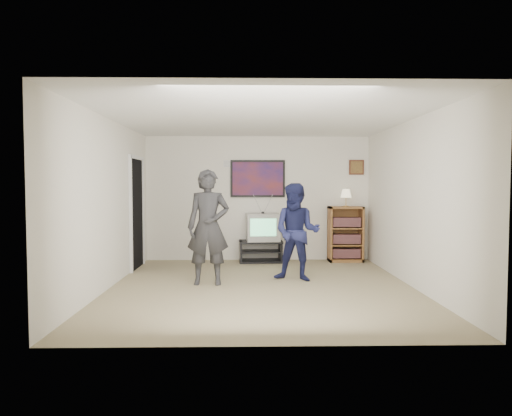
{
  "coord_description": "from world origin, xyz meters",
  "views": [
    {
      "loc": [
        -0.22,
        -6.72,
        1.52
      ],
      "look_at": [
        -0.07,
        0.65,
        1.15
      ],
      "focal_mm": 32.0,
      "sensor_mm": 36.0,
      "label": 1
    }
  ],
  "objects_px": {
    "media_stand": "(261,251)",
    "person_tall": "(208,227)",
    "crt_television": "(263,227)",
    "bookshelf": "(345,234)",
    "person_short": "(297,232)"
  },
  "relations": [
    {
      "from": "media_stand",
      "to": "crt_television",
      "type": "height_order",
      "value": "crt_television"
    },
    {
      "from": "crt_television",
      "to": "person_tall",
      "type": "relative_size",
      "value": 0.36
    },
    {
      "from": "bookshelf",
      "to": "person_tall",
      "type": "xyz_separation_m",
      "value": [
        -2.55,
        -2.05,
        0.33
      ]
    },
    {
      "from": "bookshelf",
      "to": "person_short",
      "type": "relative_size",
      "value": 0.71
    },
    {
      "from": "media_stand",
      "to": "person_tall",
      "type": "height_order",
      "value": "person_tall"
    },
    {
      "from": "bookshelf",
      "to": "person_short",
      "type": "bearing_deg",
      "value": -122.76
    },
    {
      "from": "bookshelf",
      "to": "crt_television",
      "type": "bearing_deg",
      "value": -178.26
    },
    {
      "from": "media_stand",
      "to": "bookshelf",
      "type": "distance_m",
      "value": 1.73
    },
    {
      "from": "bookshelf",
      "to": "person_short",
      "type": "height_order",
      "value": "person_short"
    },
    {
      "from": "crt_television",
      "to": "bookshelf",
      "type": "distance_m",
      "value": 1.66
    },
    {
      "from": "crt_television",
      "to": "person_tall",
      "type": "bearing_deg",
      "value": -118.33
    },
    {
      "from": "crt_television",
      "to": "person_tall",
      "type": "height_order",
      "value": "person_tall"
    },
    {
      "from": "media_stand",
      "to": "bookshelf",
      "type": "bearing_deg",
      "value": -1.23
    },
    {
      "from": "media_stand",
      "to": "person_short",
      "type": "xyz_separation_m",
      "value": [
        0.52,
        -1.77,
        0.56
      ]
    },
    {
      "from": "person_tall",
      "to": "person_short",
      "type": "distance_m",
      "value": 1.41
    }
  ]
}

